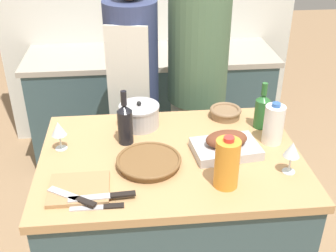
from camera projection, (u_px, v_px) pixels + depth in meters
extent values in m
cube|color=#3D565B|center=(170.00, 232.00, 2.21)|extent=(1.18, 0.83, 0.89)
cube|color=tan|center=(171.00, 158.00, 1.98)|extent=(1.21, 0.86, 0.04)
cube|color=#3D565B|center=(152.00, 107.00, 3.50)|extent=(1.88, 0.58, 0.85)
cube|color=#ADA393|center=(151.00, 56.00, 3.28)|extent=(1.94, 0.60, 0.04)
cube|color=#BCBCC1|center=(226.00, 149.00, 1.97)|extent=(0.33, 0.24, 0.04)
ellipsoid|color=brown|center=(226.00, 139.00, 1.94)|extent=(0.21, 0.14, 0.07)
cylinder|color=brown|center=(149.00, 163.00, 1.88)|extent=(0.27, 0.27, 0.03)
torus|color=brown|center=(149.00, 160.00, 1.87)|extent=(0.29, 0.29, 0.02)
cube|color=#AD7F51|center=(79.00, 189.00, 1.73)|extent=(0.25, 0.21, 0.02)
cylinder|color=#B7B7BC|center=(139.00, 117.00, 2.18)|extent=(0.20, 0.20, 0.10)
cylinder|color=#B7B7BC|center=(139.00, 107.00, 2.15)|extent=(0.21, 0.21, 0.01)
sphere|color=black|center=(139.00, 103.00, 2.14)|extent=(0.02, 0.02, 0.02)
cylinder|color=#846647|center=(225.00, 114.00, 2.27)|extent=(0.16, 0.16, 0.04)
torus|color=#846647|center=(226.00, 110.00, 2.26)|extent=(0.17, 0.17, 0.02)
cylinder|color=orange|center=(227.00, 164.00, 1.71)|extent=(0.10, 0.10, 0.22)
cylinder|color=red|center=(229.00, 139.00, 1.65)|extent=(0.04, 0.04, 0.02)
cylinder|color=white|center=(274.00, 125.00, 2.01)|extent=(0.10, 0.10, 0.19)
cylinder|color=#3360B2|center=(276.00, 105.00, 1.96)|extent=(0.04, 0.04, 0.02)
cylinder|color=black|center=(125.00, 127.00, 2.02)|extent=(0.07, 0.07, 0.17)
cone|color=black|center=(124.00, 108.00, 1.97)|extent=(0.07, 0.07, 0.03)
cylinder|color=black|center=(124.00, 98.00, 1.94)|extent=(0.03, 0.03, 0.07)
cylinder|color=#28662D|center=(261.00, 114.00, 2.15)|extent=(0.07, 0.07, 0.15)
cone|color=#28662D|center=(263.00, 98.00, 2.11)|extent=(0.07, 0.07, 0.03)
cylinder|color=#28662D|center=(265.00, 89.00, 2.08)|extent=(0.03, 0.03, 0.06)
cylinder|color=silver|center=(61.00, 148.00, 2.01)|extent=(0.06, 0.06, 0.00)
cylinder|color=silver|center=(60.00, 141.00, 1.99)|extent=(0.01, 0.01, 0.07)
cone|color=silver|center=(58.00, 129.00, 1.95)|extent=(0.07, 0.07, 0.07)
cylinder|color=silver|center=(288.00, 171.00, 1.84)|extent=(0.06, 0.06, 0.00)
cylinder|color=silver|center=(290.00, 164.00, 1.82)|extent=(0.01, 0.01, 0.08)
cone|color=silver|center=(292.00, 149.00, 1.79)|extent=(0.07, 0.07, 0.07)
cube|color=#B7B7BC|center=(89.00, 198.00, 1.66)|extent=(0.17, 0.04, 0.01)
cube|color=black|center=(123.00, 194.00, 1.68)|extent=(0.10, 0.03, 0.01)
cube|color=#B7B7BC|center=(87.00, 208.00, 1.64)|extent=(0.13, 0.03, 0.01)
cube|color=black|center=(114.00, 206.00, 1.64)|extent=(0.08, 0.03, 0.01)
cube|color=#B7B7BC|center=(63.00, 193.00, 1.68)|extent=(0.13, 0.10, 0.01)
cube|color=black|center=(86.00, 202.00, 1.64)|extent=(0.09, 0.07, 0.01)
cylinder|color=maroon|center=(126.00, 36.00, 3.34)|extent=(0.06, 0.06, 0.20)
cylinder|color=black|center=(125.00, 23.00, 3.29)|extent=(0.02, 0.02, 0.02)
cylinder|color=#B28E2D|center=(141.00, 43.00, 3.21)|extent=(0.05, 0.05, 0.19)
cylinder|color=black|center=(140.00, 29.00, 3.16)|extent=(0.02, 0.02, 0.02)
cylinder|color=#234C28|center=(210.00, 41.00, 3.26)|extent=(0.05, 0.05, 0.18)
cylinder|color=black|center=(211.00, 29.00, 3.21)|extent=(0.02, 0.02, 0.02)
cube|color=beige|center=(136.00, 156.00, 2.91)|extent=(0.29, 0.22, 0.80)
cylinder|color=navy|center=(132.00, 56.00, 2.55)|extent=(0.32, 0.32, 0.66)
cube|color=silver|center=(129.00, 95.00, 2.51)|extent=(0.25, 0.06, 0.84)
cube|color=beige|center=(195.00, 151.00, 2.93)|extent=(0.32, 0.24, 0.83)
cylinder|color=#4C6B4C|center=(199.00, 47.00, 2.56)|extent=(0.37, 0.37, 0.69)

